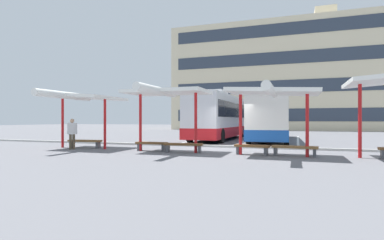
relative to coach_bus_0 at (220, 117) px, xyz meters
name	(u,v)px	position (x,y,z in m)	size (l,w,h in m)	color
ground_plane	(228,148)	(2.17, -7.12, -1.78)	(160.00, 160.00, 0.00)	slate
terminal_building	(274,80)	(2.20, 29.43, 6.60)	(31.83, 13.99, 19.49)	beige
coach_bus_0	(220,117)	(0.00, 0.00, 0.00)	(2.68, 11.32, 3.80)	silver
coach_bus_1	(270,119)	(3.85, 0.24, -0.11)	(3.16, 12.30, 3.59)	silver
lane_stripe_0	(201,139)	(-1.58, -0.09, -1.78)	(0.16, 14.00, 0.01)	white
lane_stripe_1	(247,140)	(2.17, -0.09, -1.78)	(0.16, 14.00, 0.01)	white
lane_stripe_2	(298,141)	(5.92, -0.09, -1.78)	(0.16, 14.00, 0.01)	white
waiting_shelter_0	(80,98)	(-5.30, -10.33, 1.00)	(3.81, 4.94, 3.04)	red
bench_0	(85,142)	(-5.30, -9.91, -1.44)	(1.96, 0.61, 0.45)	brown
waiting_shelter_1	(165,93)	(-0.16, -10.53, 1.07)	(3.94, 4.31, 3.08)	red
bench_1	(152,144)	(-1.06, -10.17, -1.45)	(1.64, 0.47, 0.45)	brown
bench_2	(184,146)	(0.74, -10.40, -1.44)	(1.88, 0.67, 0.45)	brown
waiting_shelter_2	(272,93)	(4.86, -10.61, 0.92)	(3.81, 4.29, 2.93)	red
bench_3	(252,147)	(3.96, -10.29, -1.45)	(1.59, 0.63, 0.45)	brown
bench_4	(295,148)	(5.76, -10.24, -1.44)	(1.93, 0.61, 0.45)	brown
platform_kerb	(228,146)	(2.17, -7.06, -1.72)	(44.00, 0.24, 0.12)	#ADADA8
waiting_passenger_0	(72,132)	(-5.39, -10.82, -0.85)	(0.45, 0.51, 1.63)	brown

